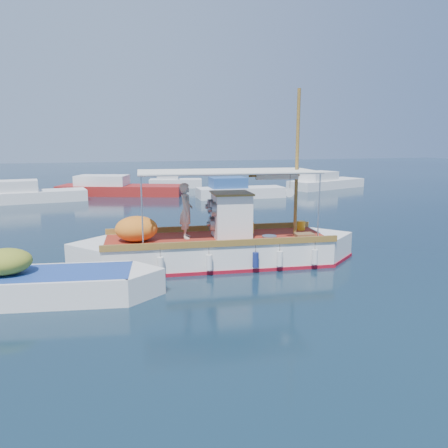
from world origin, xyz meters
name	(u,v)px	position (x,y,z in m)	size (l,w,h in m)	color
ground	(241,265)	(0.00, 0.00, 0.00)	(160.00, 160.00, 0.00)	black
fishing_caique	(215,248)	(-0.83, 0.44, 0.57)	(10.46, 3.75, 6.42)	white
dinghy	(37,287)	(-6.62, -1.60, 0.36)	(6.89, 2.79, 1.71)	white
bg_boat_nw	(29,195)	(-9.24, 19.92, 0.49)	(7.62, 3.31, 1.80)	silver
bg_boat_n	(117,189)	(-2.89, 22.35, 0.49)	(10.35, 6.06, 1.80)	maroon
bg_boat_ne	(238,191)	(6.02, 17.77, 0.49)	(6.87, 2.52, 1.80)	silver
bg_boat_e	(325,183)	(15.96, 21.75, 0.49)	(8.39, 5.16, 1.80)	silver
bg_boat_far_n	(174,182)	(2.67, 26.69, 0.49)	(5.20, 3.00, 1.80)	silver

